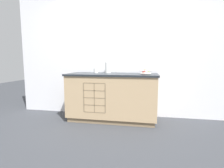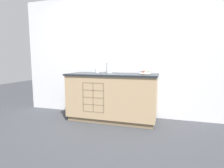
# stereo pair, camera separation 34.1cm
# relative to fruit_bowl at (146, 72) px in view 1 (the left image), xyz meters

# --- Properties ---
(ground_plane) EXTENTS (14.00, 14.00, 0.00)m
(ground_plane) POSITION_rel_fruit_bowl_xyz_m (-0.64, 0.02, -0.97)
(ground_plane) COLOR #383A3F
(back_wall) EXTENTS (4.40, 0.06, 2.55)m
(back_wall) POSITION_rel_fruit_bowl_xyz_m (-0.64, 0.42, 0.30)
(back_wall) COLOR white
(back_wall) RESTS_ON ground_plane
(kitchen_island) EXTENTS (1.75, 0.69, 0.93)m
(kitchen_island) POSITION_rel_fruit_bowl_xyz_m (-0.64, 0.02, -0.50)
(kitchen_island) COLOR #8B7354
(kitchen_island) RESTS_ON ground_plane
(fruit_bowl) EXTENTS (0.23, 0.23, 0.08)m
(fruit_bowl) POSITION_rel_fruit_bowl_xyz_m (0.00, 0.00, 0.00)
(fruit_bowl) COLOR silver
(fruit_bowl) RESTS_ON kitchen_island
(white_pitcher) EXTENTS (0.18, 0.12, 0.22)m
(white_pitcher) POSITION_rel_fruit_bowl_xyz_m (-0.76, 0.23, 0.07)
(white_pitcher) COLOR white
(white_pitcher) RESTS_ON kitchen_island
(ceramic_mug) EXTENTS (0.13, 0.09, 0.10)m
(ceramic_mug) POSITION_rel_fruit_bowl_xyz_m (-1.01, 0.20, 0.00)
(ceramic_mug) COLOR white
(ceramic_mug) RESTS_ON kitchen_island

